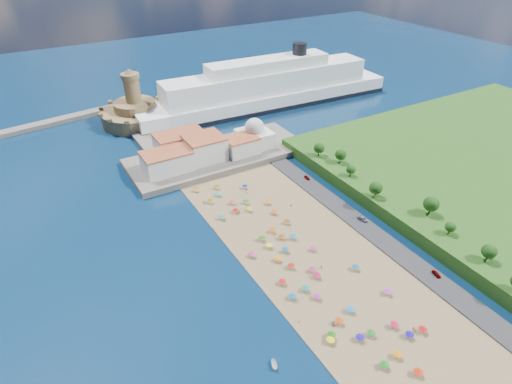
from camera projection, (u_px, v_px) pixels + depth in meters
ground at (281, 244)px, 159.52m from camera, size 700.00×700.00×0.00m
terrace at (218, 155)px, 216.04m from camera, size 90.00×36.00×3.00m
jetty at (154, 140)px, 232.29m from camera, size 18.00×70.00×2.40m
waterfront_buildings at (193, 150)px, 207.52m from camera, size 57.00×29.00×11.00m
domed_building at (254, 135)px, 219.05m from camera, size 16.00×16.00×15.00m
fortress at (136, 112)px, 251.15m from camera, size 40.00×40.00×32.40m
cruise_ship at (268, 90)px, 271.18m from camera, size 171.51×34.41×37.27m
beach_parasols at (297, 260)px, 148.78m from camera, size 31.20×117.06×2.20m
beachgoers at (277, 246)px, 156.80m from camera, size 36.01×97.36×1.89m
parked_cars at (362, 219)px, 170.74m from camera, size 2.61×77.62×1.33m
hillside_trees at (394, 192)px, 171.48m from camera, size 15.45×106.45×7.71m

